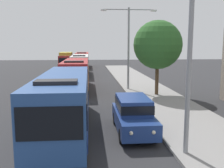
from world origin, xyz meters
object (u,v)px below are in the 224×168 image
object	(u,v)px
bus_second_in_line	(76,74)
box_truck_oncoming	(66,60)
bus_lead	(64,100)
white_suv	(133,113)
roadside_tree	(158,45)
streetlamp_mid	(129,40)
bus_middle	(80,64)
streetlamp_near	(190,38)
bus_fourth_in_line	(82,59)

from	to	relation	value
bus_second_in_line	box_truck_oncoming	size ratio (longest dim) A/B	1.52
bus_lead	bus_second_in_line	world-z (taller)	same
white_suv	roadside_tree	xyz separation A→B (m)	(3.83, 9.75, 3.62)
roadside_tree	streetlamp_mid	bearing A→B (deg)	122.06
box_truck_oncoming	bus_middle	bearing A→B (deg)	-75.57
white_suv	box_truck_oncoming	size ratio (longest dim) A/B	0.72
streetlamp_mid	bus_second_in_line	bearing A→B (deg)	171.37
bus_lead	roadside_tree	xyz separation A→B (m)	(7.53, 9.01, 2.97)
white_suv	streetlamp_near	distance (m)	5.37
bus_second_in_line	streetlamp_near	world-z (taller)	streetlamp_near
bus_middle	streetlamp_near	bearing A→B (deg)	-80.03
streetlamp_near	roadside_tree	distance (m)	13.21
streetlamp_mid	streetlamp_near	bearing A→B (deg)	-90.00
bus_lead	bus_fourth_in_line	size ratio (longest dim) A/B	0.95
bus_lead	roadside_tree	distance (m)	12.11
bus_second_in_line	bus_fourth_in_line	size ratio (longest dim) A/B	0.91
bus_middle	roadside_tree	world-z (taller)	roadside_tree
bus_middle	bus_lead	bearing A→B (deg)	-90.00
roadside_tree	white_suv	bearing A→B (deg)	-111.43
streetlamp_near	bus_second_in_line	bearing A→B (deg)	107.38
bus_fourth_in_line	box_truck_oncoming	xyz separation A→B (m)	(-3.30, -0.88, 0.01)
bus_fourth_in_line	box_truck_oncoming	world-z (taller)	bus_fourth_in_line
bus_lead	streetlamp_mid	world-z (taller)	streetlamp_mid
white_suv	bus_second_in_line	bearing A→B (deg)	104.83
bus_second_in_line	box_truck_oncoming	distance (m)	26.49
bus_lead	box_truck_oncoming	world-z (taller)	bus_lead
bus_middle	streetlamp_near	size ratio (longest dim) A/B	1.44
bus_fourth_in_line	white_suv	xyz separation A→B (m)	(3.70, -41.13, -0.66)
bus_lead	white_suv	world-z (taller)	bus_lead
roadside_tree	bus_second_in_line	bearing A→B (deg)	150.74
white_suv	box_truck_oncoming	bearing A→B (deg)	99.87
bus_middle	roadside_tree	xyz separation A→B (m)	(7.53, -17.67, 2.97)
bus_lead	white_suv	bearing A→B (deg)	-11.26
bus_fourth_in_line	streetlamp_mid	xyz separation A→B (m)	(5.40, -27.98, 3.46)
bus_second_in_line	bus_middle	world-z (taller)	same
bus_middle	white_suv	world-z (taller)	bus_middle
bus_middle	bus_fourth_in_line	size ratio (longest dim) A/B	0.96
bus_middle	white_suv	distance (m)	27.68
bus_lead	white_suv	xyz separation A→B (m)	(3.70, -0.74, -0.66)
bus_second_in_line	streetlamp_near	bearing A→B (deg)	-72.62
box_truck_oncoming	roadside_tree	distance (m)	32.50
bus_lead	bus_fourth_in_line	xyz separation A→B (m)	(0.00, 40.39, 0.00)
bus_middle	bus_fourth_in_line	xyz separation A→B (m)	(0.00, 13.70, 0.00)
bus_middle	bus_fourth_in_line	distance (m)	13.70
streetlamp_mid	roadside_tree	distance (m)	4.04
box_truck_oncoming	streetlamp_mid	world-z (taller)	streetlamp_mid
bus_second_in_line	bus_fourth_in_line	world-z (taller)	same
bus_fourth_in_line	streetlamp_near	xyz separation A→B (m)	(5.40, -44.41, 3.23)
bus_middle	streetlamp_mid	bearing A→B (deg)	-69.29
bus_middle	box_truck_oncoming	size ratio (longest dim) A/B	1.61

